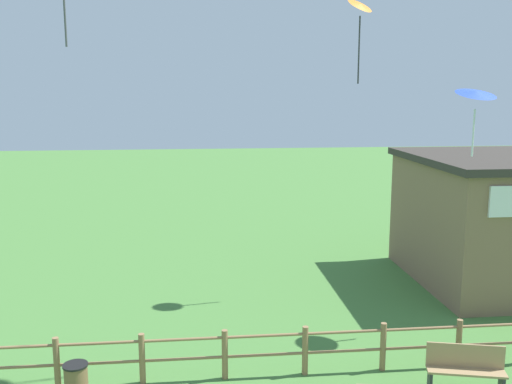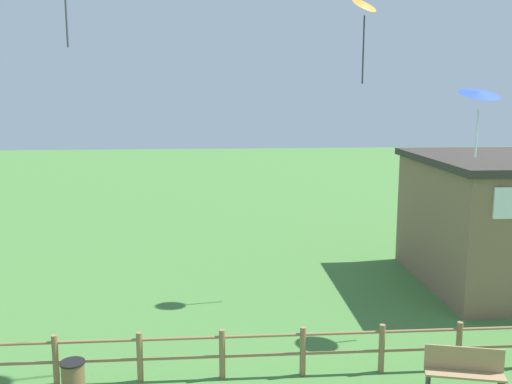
# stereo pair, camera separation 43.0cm
# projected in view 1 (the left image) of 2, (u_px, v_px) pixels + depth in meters

# --- Properties ---
(wooden_fence) EXTENTS (16.99, 0.14, 1.18)m
(wooden_fence) POSITION_uv_depth(u_px,v_px,m) (265.00, 350.00, 13.16)
(wooden_fence) COLOR olive
(wooden_fence) RESTS_ON ground_plane
(park_bench_by_building) EXTENTS (1.73, 0.81, 1.02)m
(park_bench_by_building) POSITION_uv_depth(u_px,v_px,m) (466.00, 367.00, 12.60)
(park_bench_by_building) COLOR #9E7F56
(park_bench_by_building) RESTS_ON ground_plane
(kite_orange_delta) EXTENTS (1.07, 1.05, 2.64)m
(kite_orange_delta) POSITION_uv_depth(u_px,v_px,m) (360.00, 10.00, 17.56)
(kite_orange_delta) COLOR orange
(kite_blue_delta) EXTENTS (1.21, 1.19, 1.87)m
(kite_blue_delta) POSITION_uv_depth(u_px,v_px,m) (476.00, 94.00, 14.98)
(kite_blue_delta) COLOR blue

